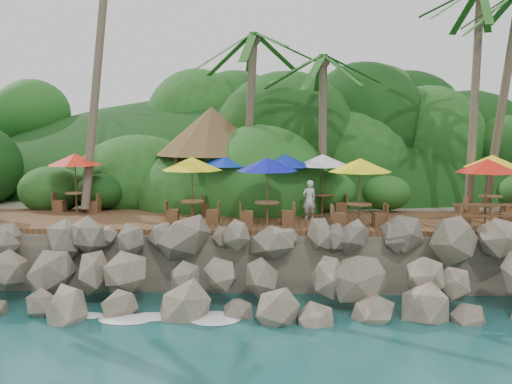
{
  "coord_description": "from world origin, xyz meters",
  "views": [
    {
      "loc": [
        0.89,
        -17.2,
        6.09
      ],
      "look_at": [
        0.0,
        6.0,
        3.4
      ],
      "focal_mm": 41.03,
      "sensor_mm": 36.0,
      "label": 1
    }
  ],
  "objects": [
    {
      "name": "ground",
      "position": [
        0.0,
        0.0,
        0.0
      ],
      "size": [
        140.0,
        140.0,
        0.0
      ],
      "primitive_type": "plane",
      "color": "#19514F",
      "rests_on": "ground"
    },
    {
      "name": "land_base",
      "position": [
        0.0,
        16.0,
        1.05
      ],
      "size": [
        32.0,
        25.2,
        2.1
      ],
      "primitive_type": "cube",
      "color": "gray",
      "rests_on": "ground"
    },
    {
      "name": "jungle_hill",
      "position": [
        0.0,
        23.5,
        0.0
      ],
      "size": [
        44.8,
        28.0,
        15.4
      ],
      "primitive_type": "ellipsoid",
      "color": "#143811",
      "rests_on": "ground"
    },
    {
      "name": "seawall",
      "position": [
        0.0,
        2.0,
        1.15
      ],
      "size": [
        29.0,
        4.0,
        2.3
      ],
      "primitive_type": null,
      "color": "gray",
      "rests_on": "ground"
    },
    {
      "name": "terrace",
      "position": [
        0.0,
        6.0,
        2.2
      ],
      "size": [
        26.0,
        5.0,
        0.2
      ],
      "primitive_type": "cube",
      "color": "brown",
      "rests_on": "land_base"
    },
    {
      "name": "jungle_foliage",
      "position": [
        0.0,
        15.0,
        0.0
      ],
      "size": [
        44.0,
        16.0,
        12.0
      ],
      "primitive_type": null,
      "color": "#143811",
      "rests_on": "ground"
    },
    {
      "name": "foam_line",
      "position": [
        0.0,
        0.3,
        0.03
      ],
      "size": [
        25.2,
        0.8,
        0.06
      ],
      "color": "white",
      "rests_on": "ground"
    },
    {
      "name": "palapa",
      "position": [
        -2.16,
        9.5,
        5.79
      ],
      "size": [
        5.14,
        5.14,
        4.6
      ],
      "color": "brown",
      "rests_on": "ground"
    },
    {
      "name": "dining_clusters",
      "position": [
        0.32,
        6.09,
        4.41
      ],
      "size": [
        23.59,
        5.55,
        2.55
      ],
      "color": "brown",
      "rests_on": "terrace"
    },
    {
      "name": "waiter",
      "position": [
        2.13,
        6.07,
        3.09
      ],
      "size": [
        0.67,
        0.56,
        1.57
      ],
      "primitive_type": "imported",
      "rotation": [
        0.0,
        0.0,
        3.52
      ],
      "color": "silver",
      "rests_on": "terrace"
    }
  ]
}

